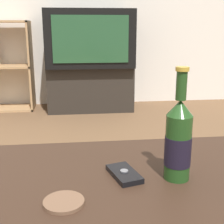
% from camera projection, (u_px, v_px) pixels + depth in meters
% --- Properties ---
extents(tv_stand, '(0.89, 0.45, 0.47)m').
position_uv_depth(tv_stand, '(90.00, 88.00, 3.36)').
color(tv_stand, '#28231E').
rests_on(tv_stand, ground_plane).
extents(television, '(0.88, 0.59, 0.57)m').
position_uv_depth(television, '(89.00, 38.00, 3.22)').
color(television, black).
rests_on(television, tv_stand).
extents(bookshelf, '(0.53, 0.30, 0.93)m').
position_uv_depth(bookshelf, '(3.00, 64.00, 3.27)').
color(bookshelf, tan).
rests_on(bookshelf, ground_plane).
extents(beer_bottle, '(0.07, 0.07, 0.29)m').
position_uv_depth(beer_bottle, '(178.00, 141.00, 0.78)').
color(beer_bottle, '#1E4219').
rests_on(beer_bottle, coffee_table).
extents(cell_phone, '(0.09, 0.13, 0.02)m').
position_uv_depth(cell_phone, '(124.00, 174.00, 0.81)').
color(cell_phone, black).
rests_on(cell_phone, coffee_table).
extents(coaster, '(0.09, 0.09, 0.01)m').
position_uv_depth(coaster, '(64.00, 202.00, 0.69)').
color(coaster, brown).
rests_on(coaster, coffee_table).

